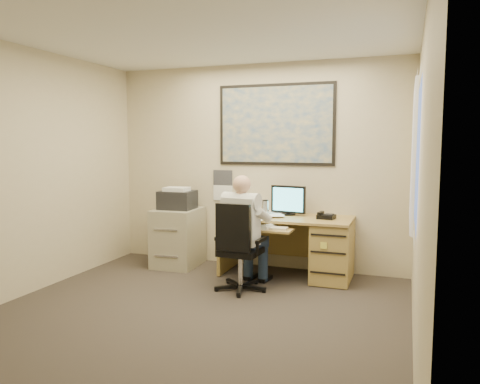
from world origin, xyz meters
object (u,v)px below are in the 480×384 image
(filing_cabinet, at_px, (178,232))
(person, at_px, (242,233))
(desk, at_px, (313,242))
(office_chair, at_px, (239,265))

(filing_cabinet, xyz_separation_m, person, (1.16, -0.68, 0.19))
(filing_cabinet, bearing_deg, desk, -1.33)
(filing_cabinet, bearing_deg, person, -32.85)
(desk, relative_size, filing_cabinet, 1.49)
(office_chair, relative_size, person, 0.78)
(desk, relative_size, person, 1.23)
(filing_cabinet, distance_m, office_chair, 1.40)
(person, bearing_deg, desk, 55.30)
(office_chair, bearing_deg, person, 94.66)
(desk, distance_m, person, 1.01)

